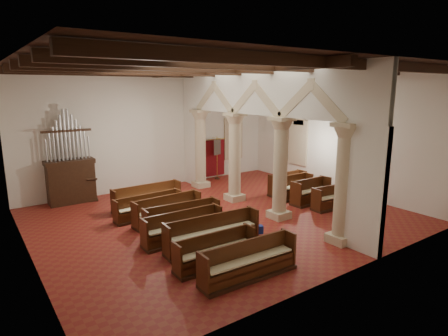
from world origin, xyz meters
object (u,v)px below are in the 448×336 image
pipe_organ (70,173)px  nave_pew_0 (249,266)px  aisle_pew_0 (330,201)px  lectern (93,191)px  processional_banner (217,165)px

pipe_organ → nave_pew_0: bearing=-77.5°
nave_pew_0 → pipe_organ: bearing=104.2°
aisle_pew_0 → pipe_organ: bearing=144.2°
pipe_organ → lectern: pipe_organ is taller
pipe_organ → processional_banner: (8.02, -0.01, -0.56)m
nave_pew_0 → aisle_pew_0: (6.68, 2.70, -0.00)m
nave_pew_0 → lectern: bearing=99.7°
pipe_organ → processional_banner: 8.04m
aisle_pew_0 → lectern: bearing=142.4°
lectern → aisle_pew_0: size_ratio=0.64×
lectern → nave_pew_0: lectern is taller
processional_banner → nave_pew_0: size_ratio=0.82×
aisle_pew_0 → nave_pew_0: bearing=-154.1°
processional_banner → nave_pew_0: 11.64m
processional_banner → nave_pew_0: (-5.78, -10.10, -0.47)m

